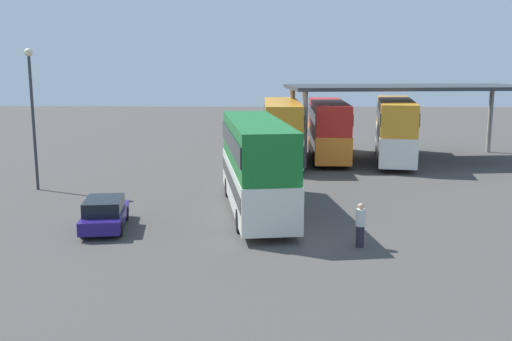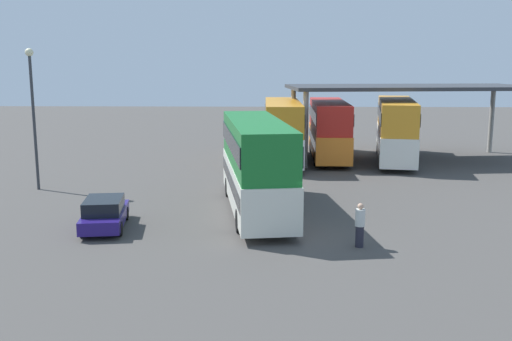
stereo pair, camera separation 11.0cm
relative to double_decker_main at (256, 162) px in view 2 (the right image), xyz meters
name	(u,v)px [view 2 (the right image)]	position (x,y,z in m)	size (l,w,h in m)	color
ground_plane	(288,235)	(1.43, -3.89, -2.40)	(140.00, 140.00, 0.00)	#484542
double_decker_main	(256,162)	(0.00, 0.00, 0.00)	(3.96, 11.09, 4.38)	silver
parked_hatchback	(105,213)	(-6.43, -3.08, -1.73)	(2.20, 4.17, 1.35)	navy
double_decker_near_canopy	(283,129)	(1.52, 13.94, -0.03)	(2.63, 10.33, 4.33)	white
double_decker_mid_row	(329,128)	(4.95, 15.57, -0.08)	(2.67, 10.35, 4.22)	orange
double_decker_far_right	(396,128)	(9.68, 14.80, 0.01)	(4.16, 11.43, 4.39)	white
depot_canopy	(408,90)	(10.52, 15.31, 2.65)	(17.57, 8.69, 5.39)	#33353A
lamppost_tall	(33,102)	(-12.37, 4.57, 2.51)	(0.44, 0.44, 7.79)	#33353A
pedestrian_waiting	(360,225)	(4.15, -5.35, -1.53)	(0.38, 0.38, 1.74)	#262633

